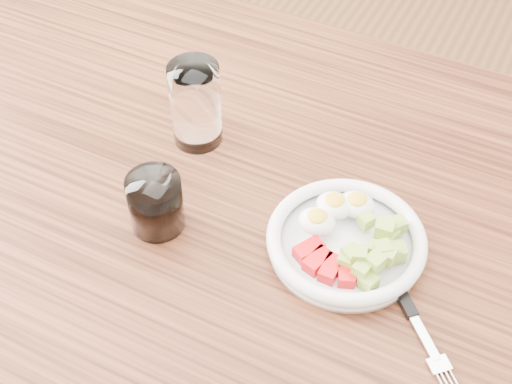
# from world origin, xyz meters

# --- Properties ---
(dining_table) EXTENTS (1.50, 0.90, 0.77)m
(dining_table) POSITION_xyz_m (0.00, 0.00, 0.67)
(dining_table) COLOR brown
(dining_table) RESTS_ON ground
(bowl) EXTENTS (0.20, 0.20, 0.05)m
(bowl) POSITION_xyz_m (0.13, -0.00, 0.79)
(bowl) COLOR white
(bowl) RESTS_ON dining_table
(fork) EXTENTS (0.16, 0.17, 0.01)m
(fork) POSITION_xyz_m (0.22, -0.05, 0.77)
(fork) COLOR black
(fork) RESTS_ON dining_table
(water_glass) EXTENTS (0.07, 0.07, 0.13)m
(water_glass) POSITION_xyz_m (-0.15, 0.09, 0.83)
(water_glass) COLOR white
(water_glass) RESTS_ON dining_table
(coffee_glass) EXTENTS (0.07, 0.07, 0.08)m
(coffee_glass) POSITION_xyz_m (-0.11, -0.07, 0.81)
(coffee_glass) COLOR white
(coffee_glass) RESTS_ON dining_table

